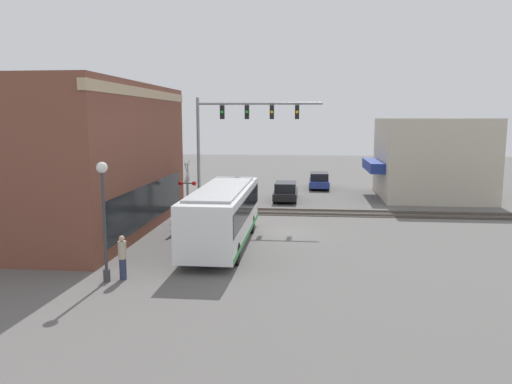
% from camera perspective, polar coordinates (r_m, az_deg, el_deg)
% --- Properties ---
extents(ground_plane, '(120.00, 120.00, 0.00)m').
position_cam_1_polar(ground_plane, '(28.88, 2.84, -4.56)').
color(ground_plane, '#605E5B').
extents(brick_building, '(15.77, 11.94, 8.41)m').
position_cam_1_polar(brick_building, '(31.36, -22.53, 3.63)').
color(brick_building, brown).
rests_on(brick_building, ground).
extents(shop_building, '(8.70, 9.34, 6.47)m').
position_cam_1_polar(shop_building, '(43.27, 19.35, 3.64)').
color(shop_building, beige).
rests_on(shop_building, ground).
extents(city_bus, '(10.32, 2.59, 3.04)m').
position_cam_1_polar(city_bus, '(25.55, -3.82, -2.44)').
color(city_bus, white).
rests_on(city_bus, ground).
extents(traffic_signal_gantry, '(0.42, 8.25, 7.83)m').
position_cam_1_polar(traffic_signal_gantry, '(32.99, -2.25, 7.44)').
color(traffic_signal_gantry, gray).
rests_on(traffic_signal_gantry, ground).
extents(crossing_signal, '(1.41, 1.18, 3.81)m').
position_cam_1_polar(crossing_signal, '(32.67, -7.85, 0.99)').
color(crossing_signal, gray).
rests_on(crossing_signal, ground).
extents(streetlamp, '(0.44, 0.44, 4.82)m').
position_cam_1_polar(streetlamp, '(20.48, -17.00, -2.10)').
color(streetlamp, '#38383A').
rests_on(streetlamp, ground).
extents(rail_track_near, '(2.60, 60.00, 0.15)m').
position_cam_1_polar(rail_track_near, '(34.74, 3.36, -2.29)').
color(rail_track_near, '#332D28').
rests_on(rail_track_near, ground).
extents(parked_car_black, '(4.71, 1.82, 1.47)m').
position_cam_1_polar(parked_car_black, '(39.66, 3.40, 0.02)').
color(parked_car_black, black).
rests_on(parked_car_black, ground).
extents(parked_car_blue, '(4.45, 1.82, 1.50)m').
position_cam_1_polar(parked_car_blue, '(46.71, 7.21, 1.25)').
color(parked_car_blue, navy).
rests_on(parked_car_blue, ground).
extents(pedestrian_by_lamp, '(0.34, 0.34, 1.83)m').
position_cam_1_polar(pedestrian_by_lamp, '(21.01, -15.02, -7.19)').
color(pedestrian_by_lamp, '#2D3351').
rests_on(pedestrian_by_lamp, ground).
extents(pedestrian_at_crossing, '(0.34, 0.34, 1.82)m').
position_cam_1_polar(pedestrian_at_crossing, '(32.67, -5.52, -1.38)').
color(pedestrian_at_crossing, '#2D3351').
rests_on(pedestrian_at_crossing, ground).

